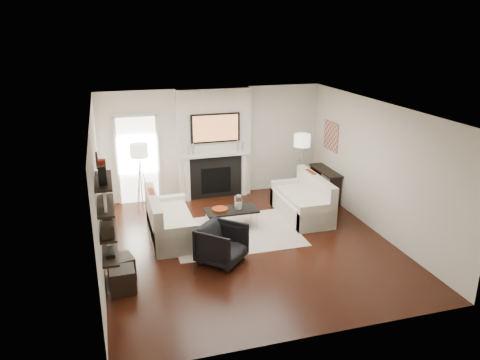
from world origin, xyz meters
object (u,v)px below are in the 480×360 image
object	(u,v)px
coffee_table	(231,210)
lamp_left_shade	(139,151)
loveseat_right_base	(301,207)
lamp_right_shade	(302,140)
armchair	(222,242)
loveseat_left_base	(172,228)
ottoman_near	(121,267)

from	to	relation	value
coffee_table	lamp_left_shade	world-z (taller)	lamp_left_shade
loveseat_right_base	lamp_right_shade	xyz separation A→B (m)	(0.48, 1.20, 1.24)
lamp_left_shade	lamp_right_shade	bearing A→B (deg)	-1.94
armchair	lamp_right_shade	distance (m)	4.03
loveseat_left_base	lamp_left_shade	size ratio (longest dim) A/B	4.50
coffee_table	loveseat_left_base	bearing A→B (deg)	-174.79
ottoman_near	loveseat_left_base	bearing A→B (deg)	52.21
coffee_table	armchair	size ratio (longest dim) A/B	1.41
lamp_right_shade	ottoman_near	size ratio (longest dim) A/B	1.00
lamp_left_shade	lamp_right_shade	distance (m)	3.90
lamp_left_shade	ottoman_near	size ratio (longest dim) A/B	1.00
loveseat_right_base	lamp_right_shade	world-z (taller)	lamp_right_shade
loveseat_left_base	lamp_left_shade	distance (m)	2.09
armchair	ottoman_near	xyz separation A→B (m)	(-1.79, -0.09, -0.19)
loveseat_right_base	coffee_table	bearing A→B (deg)	-174.07
loveseat_right_base	coffee_table	xyz separation A→B (m)	(-1.68, -0.17, 0.19)
loveseat_right_base	ottoman_near	bearing A→B (deg)	-157.67
loveseat_left_base	lamp_left_shade	xyz separation A→B (m)	(-0.44, 1.62, 1.24)
lamp_left_shade	ottoman_near	xyz separation A→B (m)	(-0.62, -2.99, -1.25)
loveseat_left_base	lamp_right_shade	bearing A→B (deg)	23.27
lamp_left_shade	ottoman_near	world-z (taller)	lamp_left_shade
ottoman_near	lamp_right_shade	bearing A→B (deg)	32.27
loveseat_right_base	coffee_table	distance (m)	1.70
loveseat_right_base	lamp_right_shade	bearing A→B (deg)	68.09
coffee_table	lamp_left_shade	distance (m)	2.52
loveseat_left_base	armchair	size ratio (longest dim) A/B	2.31
loveseat_left_base	coffee_table	distance (m)	1.32
coffee_table	lamp_left_shade	xyz separation A→B (m)	(-1.74, 1.50, 1.05)
loveseat_left_base	lamp_right_shade	size ratio (longest dim) A/B	4.50
lamp_right_shade	loveseat_left_base	bearing A→B (deg)	-156.73
coffee_table	armchair	world-z (taller)	armchair
armchair	ottoman_near	bearing A→B (deg)	136.51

